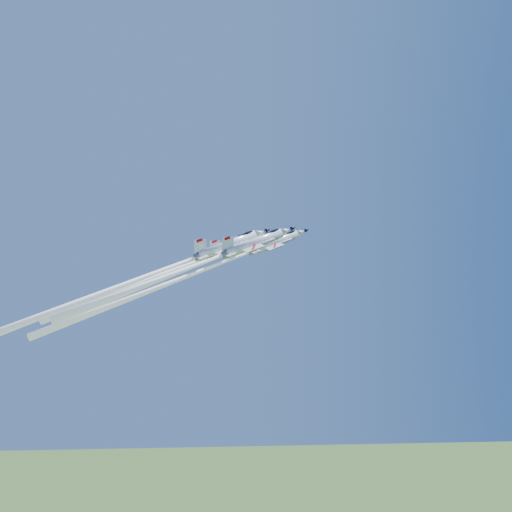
{
  "coord_description": "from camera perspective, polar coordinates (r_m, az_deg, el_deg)",
  "views": [
    {
      "loc": [
        -10.25,
        -119.09,
        87.01
      ],
      "look_at": [
        0.0,
        0.0,
        101.25
      ],
      "focal_mm": 40.0,
      "sensor_mm": 36.0,
      "label": 1
    }
  ],
  "objects": [
    {
      "name": "jet_slot",
      "position": [
        118.46,
        -13.97,
        -3.15
      ],
      "size": [
        52.06,
        19.44,
        51.04
      ],
      "rotation": [
        0.4,
        0.26,
        -1.37
      ],
      "color": "white"
    },
    {
      "name": "jet_left",
      "position": [
        125.4,
        -8.78,
        -1.61
      ],
      "size": [
        39.27,
        13.76,
        35.32
      ],
      "rotation": [
        0.4,
        0.26,
        -1.37
      ],
      "color": "white"
    },
    {
      "name": "jet_right",
      "position": [
        112.99,
        -7.04,
        -1.32
      ],
      "size": [
        37.91,
        13.36,
        32.37
      ],
      "rotation": [
        0.4,
        0.26,
        -1.37
      ],
      "color": "white"
    },
    {
      "name": "jet_lead",
      "position": [
        120.66,
        -7.3,
        -2.17
      ],
      "size": [
        44.4,
        16.67,
        43.86
      ],
      "rotation": [
        0.4,
        0.26,
        -1.37
      ],
      "color": "white"
    }
  ]
}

